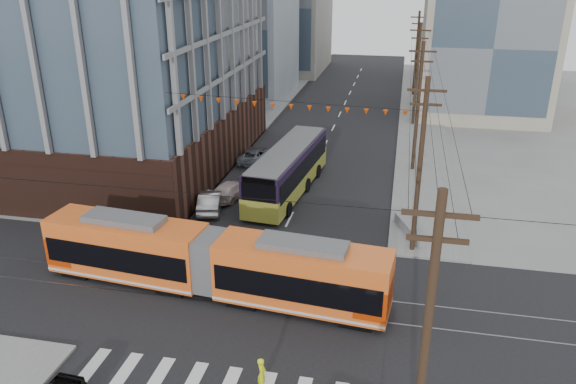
# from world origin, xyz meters

# --- Properties ---
(ground) EXTENTS (160.00, 160.00, 0.00)m
(ground) POSITION_xyz_m (0.00, 0.00, 0.00)
(ground) COLOR slate
(bg_bldg_nw_near) EXTENTS (18.00, 16.00, 18.00)m
(bg_bldg_nw_near) POSITION_xyz_m (-17.00, 52.00, 9.00)
(bg_bldg_nw_near) COLOR #8C99A5
(bg_bldg_nw_near) RESTS_ON ground
(bg_bldg_ne_near) EXTENTS (14.00, 14.00, 16.00)m
(bg_bldg_ne_near) POSITION_xyz_m (16.00, 48.00, 8.00)
(bg_bldg_ne_near) COLOR gray
(bg_bldg_ne_near) RESTS_ON ground
(bg_bldg_nw_far) EXTENTS (16.00, 18.00, 20.00)m
(bg_bldg_nw_far) POSITION_xyz_m (-14.00, 72.00, 10.00)
(bg_bldg_nw_far) COLOR gray
(bg_bldg_nw_far) RESTS_ON ground
(bg_bldg_ne_far) EXTENTS (16.00, 16.00, 14.00)m
(bg_bldg_ne_far) POSITION_xyz_m (18.00, 68.00, 7.00)
(bg_bldg_ne_far) COLOR #8C99A5
(bg_bldg_ne_far) RESTS_ON ground
(utility_pole_near) EXTENTS (0.30, 0.30, 11.00)m
(utility_pole_near) POSITION_xyz_m (8.50, -6.00, 5.50)
(utility_pole_near) COLOR black
(utility_pole_near) RESTS_ON ground
(utility_pole_far) EXTENTS (0.30, 0.30, 11.00)m
(utility_pole_far) POSITION_xyz_m (8.50, 56.00, 5.50)
(utility_pole_far) COLOR black
(utility_pole_far) RESTS_ON ground
(streetcar) EXTENTS (19.57, 4.59, 3.74)m
(streetcar) POSITION_xyz_m (-2.29, 3.98, 1.87)
(streetcar) COLOR orange
(streetcar) RESTS_ON ground
(city_bus) EXTENTS (4.19, 13.42, 3.74)m
(city_bus) POSITION_xyz_m (-1.13, 18.98, 1.87)
(city_bus) COLOR black
(city_bus) RESTS_ON ground
(parked_car_silver) EXTENTS (2.48, 4.68, 1.47)m
(parked_car_silver) POSITION_xyz_m (-5.98, 14.47, 0.73)
(parked_car_silver) COLOR #B1B1B1
(parked_car_silver) RESTS_ON ground
(parked_car_white) EXTENTS (2.89, 4.77, 1.29)m
(parked_car_white) POSITION_xyz_m (-5.15, 17.01, 0.65)
(parked_car_white) COLOR silver
(parked_car_white) RESTS_ON ground
(parked_car_grey) EXTENTS (2.35, 4.69, 1.27)m
(parked_car_grey) POSITION_xyz_m (-5.56, 25.43, 0.64)
(parked_car_grey) COLOR #4C545C
(parked_car_grey) RESTS_ON ground
(pedestrian) EXTENTS (0.49, 0.65, 1.60)m
(pedestrian) POSITION_xyz_m (2.27, -2.90, 0.80)
(pedestrian) COLOR #F0FF14
(pedestrian) RESTS_ON ground
(jersey_barrier) EXTENTS (2.33, 4.06, 0.80)m
(jersey_barrier) POSITION_xyz_m (8.30, 13.22, 0.40)
(jersey_barrier) COLOR #5F5F5F
(jersey_barrier) RESTS_ON ground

